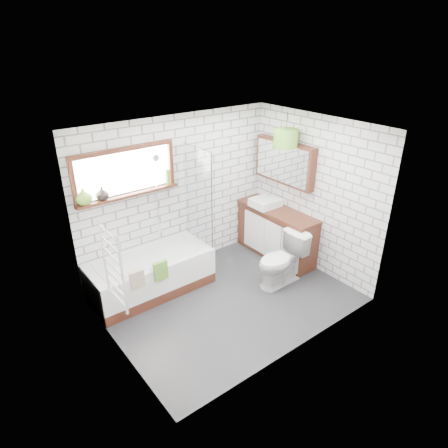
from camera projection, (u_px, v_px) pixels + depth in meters
floor at (229, 300)px, 5.91m from camera, size 3.40×2.60×0.01m
ceiling at (230, 130)px, 4.81m from camera, size 3.40×2.60×0.01m
wall_back at (178, 195)px, 6.29m from camera, size 3.40×0.01×2.50m
wall_front at (302, 264)px, 4.43m from camera, size 3.40×0.01×2.50m
wall_left at (109, 264)px, 4.42m from camera, size 0.01×2.60×2.50m
wall_right at (314, 195)px, 6.29m from camera, size 0.01×2.60×2.50m
window at (126, 173)px, 5.55m from camera, size 1.52×0.16×0.68m
towel_radiator at (113, 267)px, 4.47m from camera, size 0.06×0.52×1.00m
mirror_cabinet at (285, 162)px, 6.50m from camera, size 0.16×1.20×0.70m
shower_riser at (157, 196)px, 5.99m from camera, size 0.02×0.02×1.30m
bathtub at (151, 274)px, 5.99m from camera, size 1.81×0.80×0.59m
shower_screen at (198, 196)px, 6.02m from camera, size 0.02×0.72×1.50m
towel_green at (161, 271)px, 5.56m from camera, size 0.21×0.06×0.28m
towel_beige at (137, 279)px, 5.37m from camera, size 0.20×0.05×0.26m
vanity at (276, 233)px, 6.88m from camera, size 0.49×1.53×0.88m
basin at (265, 202)px, 6.80m from camera, size 0.46×0.40×0.13m
tap at (272, 197)px, 6.87m from camera, size 0.03×0.03×0.15m
toilet at (281, 260)px, 6.11m from camera, size 0.47×0.81×0.82m
vase_olive at (84, 198)px, 5.27m from camera, size 0.27×0.27×0.23m
vase_dark at (102, 195)px, 5.42m from camera, size 0.23×0.23×0.19m
bottle at (168, 178)px, 5.98m from camera, size 0.07×0.07×0.23m
pendant at (286, 138)px, 6.10m from camera, size 0.37×0.37×0.27m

